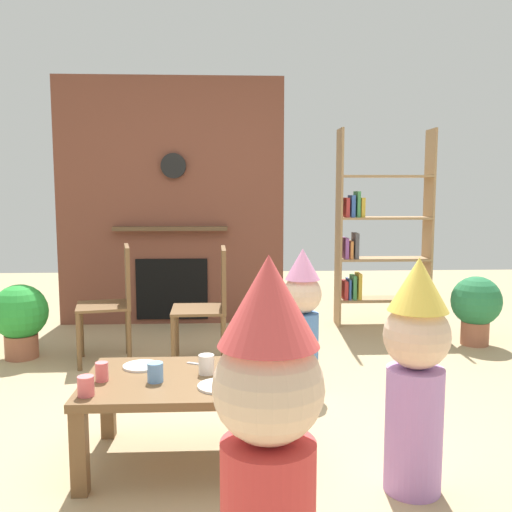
# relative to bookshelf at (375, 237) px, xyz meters

# --- Properties ---
(ground_plane) EXTENTS (12.00, 12.00, 0.00)m
(ground_plane) POSITION_rel_bookshelf_xyz_m (-1.41, -2.40, -0.87)
(ground_plane) COLOR tan
(brick_fireplace_feature) EXTENTS (2.20, 0.28, 2.40)m
(brick_fireplace_feature) POSITION_rel_bookshelf_xyz_m (-1.99, 0.20, 0.32)
(brick_fireplace_feature) COLOR brown
(brick_fireplace_feature) RESTS_ON ground_plane
(bookshelf) EXTENTS (0.90, 0.28, 1.90)m
(bookshelf) POSITION_rel_bookshelf_xyz_m (0.00, 0.00, 0.00)
(bookshelf) COLOR #9E7A51
(bookshelf) RESTS_ON ground_plane
(coffee_table) EXTENTS (0.94, 0.67, 0.43)m
(coffee_table) POSITION_rel_bookshelf_xyz_m (-1.65, -2.74, -0.51)
(coffee_table) COLOR brown
(coffee_table) RESTS_ON ground_plane
(paper_cup_near_left) EXTENTS (0.08, 0.08, 0.10)m
(paper_cup_near_left) POSITION_rel_bookshelf_xyz_m (-1.53, -2.70, -0.39)
(paper_cup_near_left) COLOR silver
(paper_cup_near_left) RESTS_ON coffee_table
(paper_cup_near_right) EXTENTS (0.07, 0.07, 0.09)m
(paper_cup_near_right) POSITION_rel_bookshelf_xyz_m (-1.77, -2.80, -0.40)
(paper_cup_near_right) COLOR #669EE0
(paper_cup_near_right) RESTS_ON coffee_table
(paper_cup_center) EXTENTS (0.06, 0.06, 0.10)m
(paper_cup_center) POSITION_rel_bookshelf_xyz_m (-1.33, -2.56, -0.39)
(paper_cup_center) COLOR #8CD18C
(paper_cup_center) RESTS_ON coffee_table
(paper_cup_far_left) EXTENTS (0.06, 0.06, 0.09)m
(paper_cup_far_left) POSITION_rel_bookshelf_xyz_m (-2.03, -2.77, -0.40)
(paper_cup_far_left) COLOR #E5666B
(paper_cup_far_left) RESTS_ON coffee_table
(paper_cup_far_right) EXTENTS (0.07, 0.07, 0.09)m
(paper_cup_far_right) POSITION_rel_bookshelf_xyz_m (-2.05, -2.97, -0.40)
(paper_cup_far_right) COLOR #E5666B
(paper_cup_far_right) RESTS_ON coffee_table
(paper_plate_front) EXTENTS (0.20, 0.20, 0.01)m
(paper_plate_front) POSITION_rel_bookshelf_xyz_m (-1.47, -2.89, -0.44)
(paper_plate_front) COLOR white
(paper_plate_front) RESTS_ON coffee_table
(paper_plate_rear) EXTENTS (0.19, 0.19, 0.01)m
(paper_plate_rear) POSITION_rel_bookshelf_xyz_m (-1.87, -2.58, -0.44)
(paper_plate_rear) COLOR white
(paper_plate_rear) RESTS_ON coffee_table
(birthday_cake_slice) EXTENTS (0.10, 0.10, 0.06)m
(birthday_cake_slice) POSITION_rel_bookshelf_xyz_m (-1.40, -2.65, -0.41)
(birthday_cake_slice) COLOR pink
(birthday_cake_slice) RESTS_ON coffee_table
(table_fork) EXTENTS (0.14, 0.08, 0.01)m
(table_fork) POSITION_rel_bookshelf_xyz_m (-1.57, -2.55, -0.44)
(table_fork) COLOR silver
(table_fork) RESTS_ON coffee_table
(child_with_cone_hat) EXTENTS (0.32, 0.32, 1.16)m
(child_with_cone_hat) POSITION_rel_bookshelf_xyz_m (-1.31, -3.87, -0.26)
(child_with_cone_hat) COLOR #D13838
(child_with_cone_hat) RESTS_ON ground_plane
(child_in_pink) EXTENTS (0.29, 0.29, 1.04)m
(child_in_pink) POSITION_rel_bookshelf_xyz_m (-0.61, -3.06, -0.32)
(child_in_pink) COLOR #B27FCC
(child_in_pink) RESTS_ON ground_plane
(child_by_the_chairs) EXTENTS (0.26, 0.26, 0.94)m
(child_by_the_chairs) POSITION_rel_bookshelf_xyz_m (-0.93, -1.70, -0.37)
(child_by_the_chairs) COLOR #4C7FC6
(child_by_the_chairs) RESTS_ON ground_plane
(dining_chair_left) EXTENTS (0.47, 0.47, 0.90)m
(dining_chair_left) POSITION_rel_bookshelf_xyz_m (-2.29, -1.08, -0.36)
(dining_chair_left) COLOR brown
(dining_chair_left) RESTS_ON ground_plane
(dining_chair_middle) EXTENTS (0.41, 0.41, 0.90)m
(dining_chair_middle) POSITION_rel_bookshelf_xyz_m (-1.55, -1.27, -0.36)
(dining_chair_middle) COLOR brown
(dining_chair_middle) RESTS_ON ground_plane
(potted_plant_tall) EXTENTS (0.42, 0.42, 0.59)m
(potted_plant_tall) POSITION_rel_bookshelf_xyz_m (0.69, -0.77, -0.52)
(potted_plant_tall) COLOR #9E5B42
(potted_plant_tall) RESTS_ON ground_plane
(potted_plant_short) EXTENTS (0.43, 0.43, 0.59)m
(potted_plant_short) POSITION_rel_bookshelf_xyz_m (-3.07, -0.97, -0.53)
(potted_plant_short) COLOR #9E5B42
(potted_plant_short) RESTS_ON ground_plane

